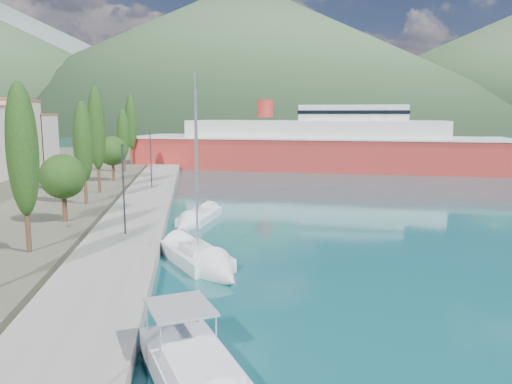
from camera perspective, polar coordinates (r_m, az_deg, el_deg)
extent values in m
plane|color=#13545B|center=(140.39, -5.48, 5.22)|extent=(1400.00, 1400.00, 0.00)
cube|color=gray|center=(47.05, -12.82, -1.71)|extent=(5.00, 88.00, 0.80)
cone|color=slate|center=(709.76, -0.37, 15.44)|extent=(760.00, 760.00, 180.00)
cone|color=#3C5936|center=(425.17, -1.24, 15.45)|extent=(480.00, 480.00, 115.00)
cone|color=#3C5936|center=(480.84, 26.80, 12.26)|extent=(420.00, 420.00, 90.00)
cube|color=beige|center=(90.49, -25.15, 5.41)|extent=(9.00, 10.00, 8.00)
cube|color=#9E5138|center=(90.39, -25.33, 8.03)|extent=(9.20, 10.20, 0.30)
cylinder|color=#47301E|center=(32.76, -24.57, -4.37)|extent=(0.30, 0.30, 2.21)
ellipsoid|color=#203F14|center=(32.06, -25.15, 4.42)|extent=(1.80, 1.80, 7.85)
cylinder|color=#47301E|center=(40.92, -21.02, -1.70)|extent=(0.36, 0.36, 2.13)
sphere|color=#203F14|center=(40.57, -21.21, 1.67)|extent=(3.41, 3.41, 3.41)
cylinder|color=#47301E|center=(48.39, -18.87, -0.08)|extent=(0.30, 0.30, 2.06)
ellipsoid|color=#203F14|center=(47.92, -19.15, 5.46)|extent=(1.80, 1.80, 7.30)
cylinder|color=#47301E|center=(54.92, -17.49, 1.20)|extent=(0.30, 0.30, 2.44)
ellipsoid|color=#203F14|center=(54.50, -17.76, 6.99)|extent=(1.80, 1.80, 8.65)
cylinder|color=#47301E|center=(64.26, -16.00, 2.26)|extent=(0.36, 0.36, 2.27)
sphere|color=#203F14|center=(64.03, -16.10, 4.55)|extent=(3.63, 3.63, 3.63)
cylinder|color=#47301E|center=(74.46, -14.80, 3.04)|extent=(0.30, 0.30, 1.94)
ellipsoid|color=#203F14|center=(74.16, -14.94, 6.44)|extent=(1.80, 1.80, 6.89)
cylinder|color=#47301E|center=(84.08, -13.95, 3.90)|extent=(0.30, 0.30, 2.50)
ellipsoid|color=#203F14|center=(83.80, -14.10, 7.77)|extent=(1.80, 1.80, 8.85)
cylinder|color=#2D2D33|center=(34.73, -14.90, 0.20)|extent=(0.12, 0.12, 6.00)
cube|color=#2D2D33|center=(34.67, -15.04, 5.17)|extent=(0.15, 0.50, 0.12)
cylinder|color=#2D2D33|center=(57.11, -11.93, 3.60)|extent=(0.12, 0.12, 6.00)
cube|color=#2D2D33|center=(57.17, -12.00, 6.62)|extent=(0.15, 0.50, 0.12)
cube|color=silver|center=(17.08, -7.11, -19.82)|extent=(3.88, 6.35, 1.00)
cube|color=silver|center=(16.17, -6.40, -19.02)|extent=(2.60, 3.30, 0.36)
cube|color=gray|center=(17.78, -8.66, -12.85)|extent=(2.66, 2.93, 0.09)
cube|color=silver|center=(30.71, -6.96, -7.42)|extent=(4.61, 6.68, 0.99)
cube|color=silver|center=(30.16, -6.69, -6.42)|extent=(2.31, 2.86, 0.38)
cylinder|color=silver|center=(29.24, -6.87, 3.18)|extent=(0.12, 0.12, 10.44)
cone|color=silver|center=(27.23, -3.82, -9.52)|extent=(3.41, 3.61, 2.53)
cube|color=silver|center=(42.44, -6.42, -2.91)|extent=(4.02, 6.28, 0.83)
cube|color=silver|center=(41.97, -6.61, -2.27)|extent=(2.01, 2.66, 0.32)
cylinder|color=silver|center=(41.30, -6.73, 4.49)|extent=(0.12, 0.12, 10.19)
cone|color=silver|center=(38.97, -8.24, -4.01)|extent=(2.94, 3.32, 2.13)
cube|color=#B42C26|center=(82.29, 6.64, 4.21)|extent=(59.81, 31.54, 5.71)
cube|color=silver|center=(82.11, 6.68, 6.19)|extent=(60.33, 32.02, 0.31)
cube|color=silver|center=(82.06, 6.69, 7.05)|extent=(41.85, 23.37, 3.06)
cube|color=silver|center=(81.62, 11.06, 8.87)|extent=(18.16, 12.75, 2.45)
cylinder|color=#B42C26|center=(83.26, 1.06, 9.52)|extent=(2.65, 2.65, 2.86)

